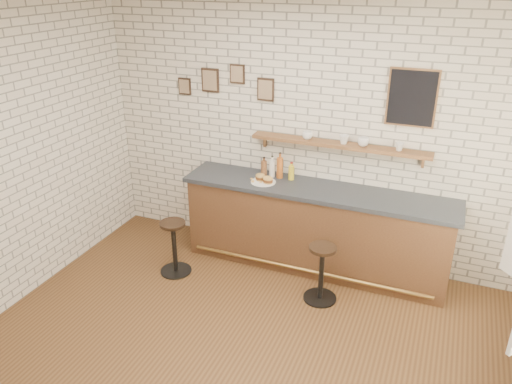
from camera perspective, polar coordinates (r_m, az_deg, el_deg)
ground at (r=4.88m, az=-2.11°, el=-17.84°), size 5.00×5.00×0.00m
bar_counter at (r=5.84m, az=6.78°, el=-4.10°), size 3.10×0.65×1.01m
sandwich_plate at (r=5.73m, az=0.84°, el=1.17°), size 0.28×0.28×0.01m
ciabatta_sandwich at (r=5.71m, az=0.94°, el=1.57°), size 0.23×0.15×0.08m
potato_chips at (r=5.73m, az=0.66°, el=1.25°), size 0.26×0.19×0.00m
bitters_bottle_brown at (r=5.89m, az=0.91°, el=2.77°), size 0.07×0.07×0.23m
bitters_bottle_white at (r=5.86m, az=1.86°, el=2.74°), size 0.07×0.07×0.26m
bitters_bottle_amber at (r=5.82m, az=2.74°, el=2.82°), size 0.08×0.08×0.31m
condiment_bottle_yellow at (r=5.79m, az=4.06°, el=2.26°), size 0.07×0.07×0.21m
bar_stool_left at (r=5.83m, az=-9.33°, el=-6.07°), size 0.38×0.38×0.65m
bar_stool_right at (r=5.36m, az=7.49°, el=-8.98°), size 0.36×0.36×0.65m
wall_shelf at (r=5.59m, az=9.45°, el=5.32°), size 2.00×0.18×0.18m
shelf_cup_a at (r=5.66m, az=5.88°, el=6.45°), size 0.12×0.12×0.09m
shelf_cup_b at (r=5.56m, az=10.02°, el=5.93°), size 0.15×0.15×0.10m
shelf_cup_c at (r=5.52m, az=12.16°, el=5.63°), size 0.17×0.17×0.10m
shelf_cup_d at (r=5.48m, az=16.06°, el=4.99°), size 0.11×0.11×0.08m
back_wall_decor at (r=5.55m, az=8.27°, el=11.36°), size 2.96×0.02×0.56m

